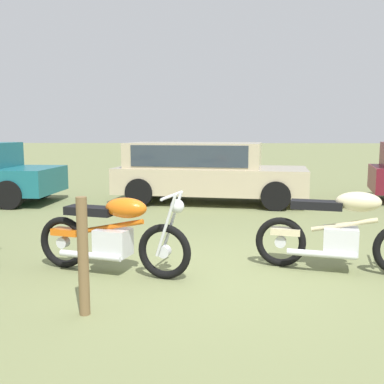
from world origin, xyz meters
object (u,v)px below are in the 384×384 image
object	(u,v)px
motorcycle_orange	(113,234)
motorcycle_cream	(341,232)
car_beige	(203,168)
fence_post_wooden	(83,257)

from	to	relation	value
motorcycle_orange	motorcycle_cream	xyz separation A→B (m)	(2.74, 0.17, 0.02)
car_beige	fence_post_wooden	size ratio (longest dim) A/B	4.20
motorcycle_cream	car_beige	xyz separation A→B (m)	(-1.74, 5.25, 0.34)
car_beige	motorcycle_orange	bearing A→B (deg)	-91.98
motorcycle_orange	car_beige	size ratio (longest dim) A/B	0.42
motorcycle_orange	fence_post_wooden	world-z (taller)	fence_post_wooden
motorcycle_orange	fence_post_wooden	bearing A→B (deg)	-74.43
motorcycle_cream	fence_post_wooden	size ratio (longest dim) A/B	1.78
motorcycle_cream	motorcycle_orange	bearing A→B (deg)	-161.88
motorcycle_orange	car_beige	distance (m)	5.52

